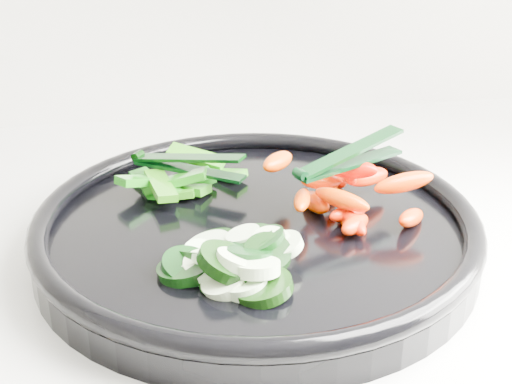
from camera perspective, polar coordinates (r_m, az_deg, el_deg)
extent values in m
cylinder|color=black|center=(0.61, 0.00, -3.63)|extent=(0.41, 0.41, 0.02)
torus|color=black|center=(0.60, 0.00, -2.08)|extent=(0.41, 0.41, 0.02)
cylinder|color=black|center=(0.52, -2.47, -7.15)|extent=(0.05, 0.05, 0.02)
cylinder|color=beige|center=(0.51, -2.53, -7.31)|extent=(0.05, 0.05, 0.02)
cylinder|color=black|center=(0.55, -4.48, -5.08)|extent=(0.04, 0.04, 0.03)
cylinder|color=#D6EEBE|center=(0.54, -3.59, -5.46)|extent=(0.04, 0.04, 0.03)
cylinder|color=black|center=(0.53, -5.39, -6.07)|extent=(0.05, 0.06, 0.03)
cylinder|color=beige|center=(0.55, -4.39, -5.03)|extent=(0.04, 0.04, 0.02)
cylinder|color=black|center=(0.51, 0.54, -7.65)|extent=(0.06, 0.06, 0.02)
cylinder|color=beige|center=(0.51, -0.92, -7.42)|extent=(0.04, 0.04, 0.02)
cylinder|color=black|center=(0.56, -3.52, -4.11)|extent=(0.04, 0.04, 0.02)
cylinder|color=#CFEFBF|center=(0.56, -3.78, -4.32)|extent=(0.04, 0.04, 0.02)
cylinder|color=black|center=(0.53, -5.69, -6.15)|extent=(0.06, 0.06, 0.01)
cylinder|color=beige|center=(0.54, -5.76, -5.49)|extent=(0.04, 0.04, 0.01)
cylinder|color=black|center=(0.54, -5.32, -5.85)|extent=(0.05, 0.05, 0.02)
cylinder|color=beige|center=(0.53, -4.06, -6.03)|extent=(0.04, 0.04, 0.02)
cylinder|color=black|center=(0.54, -4.22, -5.52)|extent=(0.05, 0.05, 0.02)
cylinder|color=#D1ECBD|center=(0.53, -4.20, -6.25)|extent=(0.04, 0.04, 0.02)
cylinder|color=black|center=(0.54, 0.39, -4.04)|extent=(0.05, 0.06, 0.03)
cylinder|color=beige|center=(0.54, 2.31, -4.30)|extent=(0.03, 0.03, 0.02)
cylinder|color=black|center=(0.52, -2.25, -5.68)|extent=(0.06, 0.06, 0.03)
cylinder|color=beige|center=(0.52, -1.34, -5.71)|extent=(0.04, 0.04, 0.03)
cylinder|color=black|center=(0.53, 0.92, -4.93)|extent=(0.05, 0.05, 0.03)
cylinder|color=#B6CFA5|center=(0.54, 1.17, -4.28)|extent=(0.04, 0.04, 0.02)
cylinder|color=black|center=(0.55, -0.50, -3.86)|extent=(0.04, 0.04, 0.02)
cylinder|color=#DAFAC8|center=(0.55, -0.99, -3.56)|extent=(0.03, 0.03, 0.02)
cylinder|color=black|center=(0.53, -0.66, -4.82)|extent=(0.05, 0.05, 0.02)
cylinder|color=beige|center=(0.51, 0.00, -6.06)|extent=(0.04, 0.04, 0.02)
ellipsoid|color=#E64200|center=(0.61, 7.22, -1.35)|extent=(0.03, 0.05, 0.02)
ellipsoid|color=red|center=(0.61, 7.39, -1.66)|extent=(0.04, 0.03, 0.02)
ellipsoid|color=#EC1700|center=(0.59, 7.80, -2.40)|extent=(0.02, 0.04, 0.02)
ellipsoid|color=#E14B00|center=(0.62, 4.78, -0.82)|extent=(0.03, 0.05, 0.03)
ellipsoid|color=#F11A00|center=(0.61, 12.30, -2.02)|extent=(0.04, 0.04, 0.03)
ellipsoid|color=#FF4800|center=(0.62, 4.90, -0.73)|extent=(0.02, 0.04, 0.02)
ellipsoid|color=#F01800|center=(0.59, 7.93, -2.57)|extent=(0.04, 0.04, 0.02)
ellipsoid|color=#ED1900|center=(0.67, 6.45, 1.13)|extent=(0.02, 0.05, 0.02)
ellipsoid|color=#DF3B00|center=(0.65, 5.94, 0.51)|extent=(0.03, 0.05, 0.02)
ellipsoid|color=#FF6500|center=(0.59, 3.70, -0.64)|extent=(0.03, 0.05, 0.02)
ellipsoid|color=#FF0D00|center=(0.64, 7.60, 1.23)|extent=(0.02, 0.05, 0.02)
ellipsoid|color=#DB5500|center=(0.60, 6.90, -0.60)|extent=(0.05, 0.05, 0.02)
ellipsoid|color=#FC6000|center=(0.63, 5.23, 0.84)|extent=(0.04, 0.02, 0.02)
ellipsoid|color=#FF2400|center=(0.64, 8.89, 1.23)|extent=(0.06, 0.04, 0.02)
ellipsoid|color=#E81200|center=(0.62, 7.60, 1.83)|extent=(0.05, 0.05, 0.03)
ellipsoid|color=#F45200|center=(0.63, 1.75, 2.45)|extent=(0.04, 0.05, 0.02)
ellipsoid|color=red|center=(0.60, 11.76, 0.75)|extent=(0.06, 0.02, 0.02)
cube|color=#1F740B|center=(0.66, -5.45, 0.30)|extent=(0.03, 0.05, 0.02)
cube|color=#09600D|center=(0.66, -6.08, 0.29)|extent=(0.04, 0.06, 0.03)
cube|color=#106A0A|center=(0.69, -2.80, 1.45)|extent=(0.05, 0.05, 0.02)
cube|color=#146A0A|center=(0.66, -5.79, 0.33)|extent=(0.05, 0.05, 0.02)
cube|color=#0A6E0E|center=(0.66, -6.12, 0.46)|extent=(0.07, 0.04, 0.02)
cube|color=#156809|center=(0.68, -8.62, 0.80)|extent=(0.04, 0.05, 0.01)
cube|color=#1A700A|center=(0.68, -8.35, 0.87)|extent=(0.02, 0.05, 0.02)
cube|color=#0B6009|center=(0.65, -6.44, 0.90)|extent=(0.06, 0.03, 0.03)
cube|color=#0C6E0A|center=(0.65, -8.92, 0.91)|extent=(0.05, 0.04, 0.02)
cube|color=#216409|center=(0.64, -7.64, 0.53)|extent=(0.03, 0.06, 0.01)
cube|color=#1A740B|center=(0.70, -4.78, 2.82)|extent=(0.06, 0.04, 0.02)
cylinder|color=black|center=(0.58, 3.56, 1.44)|extent=(0.01, 0.01, 0.01)
cube|color=black|center=(0.61, 7.55, 2.26)|extent=(0.11, 0.06, 0.00)
cube|color=black|center=(0.61, 7.61, 3.26)|extent=(0.11, 0.06, 0.02)
cylinder|color=black|center=(0.68, -9.42, 2.89)|extent=(0.01, 0.01, 0.01)
cube|color=black|center=(0.66, -5.38, 1.81)|extent=(0.10, 0.08, 0.00)
cube|color=black|center=(0.65, -5.42, 2.73)|extent=(0.10, 0.07, 0.02)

